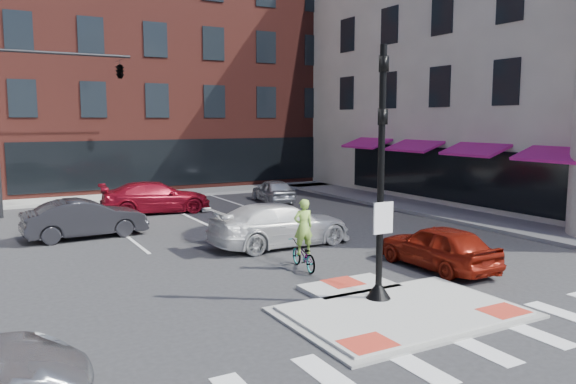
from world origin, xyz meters
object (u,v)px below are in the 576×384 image
red_sedan (438,247)px  cyclist (303,246)px  bg_car_dark (85,219)px  bg_car_red (156,197)px  bg_car_silver (273,191)px  white_pickup (281,225)px

red_sedan → cyclist: size_ratio=1.87×
bg_car_dark → bg_car_red: (3.90, 4.28, 0.01)m
red_sedan → bg_car_silver: (1.88, 14.17, -0.03)m
red_sedan → cyclist: (-3.52, 1.89, 0.04)m
red_sedan → bg_car_red: (-4.49, 13.95, 0.07)m
bg_car_silver → bg_car_red: size_ratio=0.73×
bg_car_silver → cyclist: bearing=74.8°
red_sedan → bg_car_red: bearing=-73.0°
white_pickup → bg_car_red: white_pickup is taller
white_pickup → cyclist: size_ratio=2.47×
red_sedan → bg_car_silver: red_sedan is taller
bg_car_dark → bg_car_red: size_ratio=0.87×
cyclist → bg_car_red: bearing=-77.7°
white_pickup → bg_car_silver: (4.51, 9.21, -0.12)m
red_sedan → bg_car_red: size_ratio=0.77×
bg_car_dark → cyclist: cyclist is taller
bg_car_dark → cyclist: bearing=-151.5°
red_sedan → bg_car_dark: 12.81m
red_sedan → bg_car_silver: bearing=-98.4°
white_pickup → red_sedan: bearing=-153.9°
bg_car_red → red_sedan: bearing=-155.7°
red_sedan → white_pickup: 5.61m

